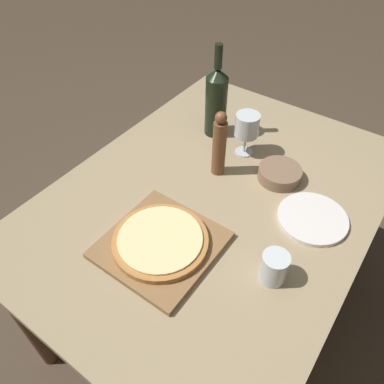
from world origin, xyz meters
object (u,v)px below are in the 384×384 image
(pizza, at_px, (160,240))
(wine_bottle, at_px, (216,101))
(pepper_mill, at_px, (219,145))
(wine_glass, at_px, (247,126))
(small_bowl, at_px, (280,174))

(pizza, height_order, wine_bottle, wine_bottle)
(wine_bottle, distance_m, pepper_mill, 0.23)
(pizza, distance_m, wine_glass, 0.52)
(pizza, distance_m, pepper_mill, 0.38)
(wine_bottle, height_order, pepper_mill, wine_bottle)
(pepper_mill, bearing_deg, wine_glass, 81.57)
(pepper_mill, distance_m, small_bowl, 0.23)
(wine_bottle, relative_size, pepper_mill, 1.46)
(pepper_mill, height_order, wine_glass, pepper_mill)
(wine_glass, bearing_deg, wine_bottle, 164.59)
(wine_bottle, bearing_deg, wine_glass, -15.41)
(wine_bottle, distance_m, wine_glass, 0.16)
(pizza, distance_m, small_bowl, 0.48)
(wine_glass, xyz_separation_m, small_bowl, (0.17, -0.05, -0.09))
(wine_bottle, bearing_deg, small_bowl, -16.67)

